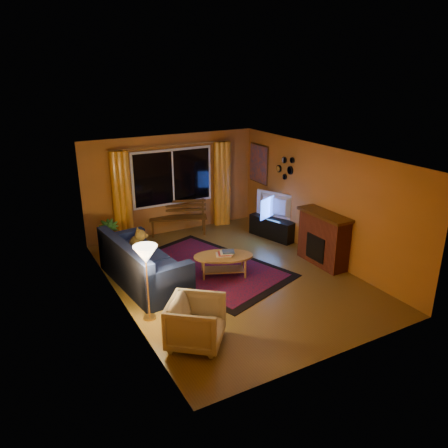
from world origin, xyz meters
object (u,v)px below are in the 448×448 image
bench (178,226)px  sofa (144,261)px  armchair (196,320)px  floor_lamp (147,284)px  tv_console (273,228)px  coffee_table (223,265)px

bench → sofa: bearing=-106.3°
armchair → floor_lamp: floor_lamp is taller
sofa → bench: bearing=46.4°
bench → sofa: (-1.65, -2.15, 0.25)m
sofa → tv_console: sofa is taller
sofa → floor_lamp: size_ratio=1.73×
tv_console → floor_lamp: bearing=-168.5°
sofa → coffee_table: (1.53, -0.47, -0.24)m
sofa → coffee_table: sofa is taller
floor_lamp → tv_console: size_ratio=1.08×
bench → sofa: size_ratio=0.63×
floor_lamp → tv_console: bearing=27.5°
floor_lamp → sofa: bearing=74.2°
armchair → tv_console: armchair is taller
armchair → tv_console: (3.60, 3.12, -0.16)m
sofa → tv_console: 3.72m
floor_lamp → armchair: bearing=-69.3°
coffee_table → tv_console: (2.10, 1.25, 0.03)m
sofa → coffee_table: bearing=-22.9°
bench → coffee_table: coffee_table is taller
armchair → coffee_table: armchair is taller
floor_lamp → tv_console: floor_lamp is taller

